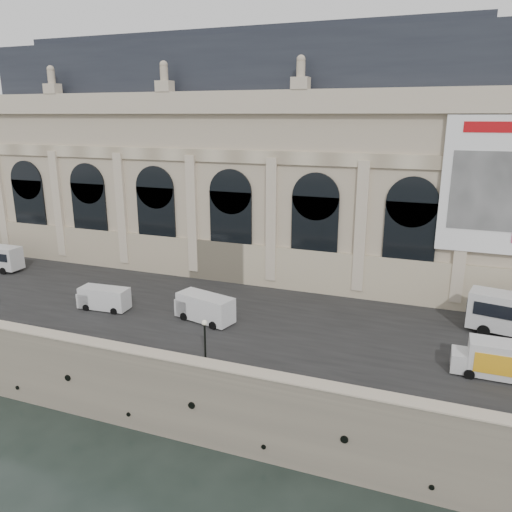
{
  "coord_description": "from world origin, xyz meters",
  "views": [
    {
      "loc": [
        18.81,
        -30.33,
        25.47
      ],
      "look_at": [
        -0.93,
        22.0,
        9.61
      ],
      "focal_mm": 35.0,
      "sensor_mm": 36.0,
      "label": 1
    }
  ],
  "objects_px": {
    "van_c": "(102,298)",
    "lamp_right": "(205,345)",
    "van_b": "(203,307)",
    "box_truck": "(504,361)"
  },
  "relations": [
    {
      "from": "van_c",
      "to": "lamp_right",
      "type": "distance_m",
      "value": 17.38
    },
    {
      "from": "van_b",
      "to": "box_truck",
      "type": "bearing_deg",
      "value": -4.12
    },
    {
      "from": "van_b",
      "to": "van_c",
      "type": "relative_size",
      "value": 1.18
    },
    {
      "from": "van_b",
      "to": "lamp_right",
      "type": "distance_m",
      "value": 9.71
    },
    {
      "from": "van_c",
      "to": "box_truck",
      "type": "bearing_deg",
      "value": -1.35
    },
    {
      "from": "box_truck",
      "to": "van_b",
      "type": "bearing_deg",
      "value": 175.88
    },
    {
      "from": "van_c",
      "to": "lamp_right",
      "type": "relative_size",
      "value": 1.31
    },
    {
      "from": "van_c",
      "to": "box_truck",
      "type": "height_order",
      "value": "box_truck"
    },
    {
      "from": "van_c",
      "to": "box_truck",
      "type": "xyz_separation_m",
      "value": [
        37.6,
        -0.89,
        0.24
      ]
    },
    {
      "from": "van_b",
      "to": "van_c",
      "type": "height_order",
      "value": "van_b"
    }
  ]
}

